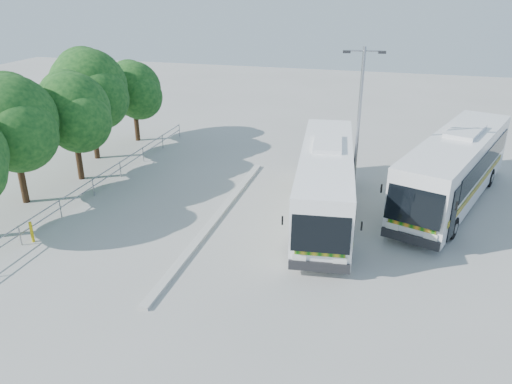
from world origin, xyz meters
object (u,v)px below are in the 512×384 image
(tree_far_c, at_px, (73,111))
(tree_far_e, at_px, (134,89))
(coach_main, at_px, (325,181))
(lamppost, at_px, (358,123))
(tree_far_d, at_px, (90,88))
(coach_adjacent, at_px, (455,168))
(tree_far_b, at_px, (12,121))
(bollard, at_px, (32,232))

(tree_far_c, relative_size, tree_far_e, 1.10)
(coach_main, xyz_separation_m, lamppost, (1.31, 1.51, 2.71))
(tree_far_d, relative_size, coach_main, 0.58)
(tree_far_c, bearing_deg, tree_far_e, 93.54)
(tree_far_e, distance_m, lamppost, 18.59)
(tree_far_e, xyz_separation_m, coach_adjacent, (21.95, -5.90, -1.87))
(tree_far_d, distance_m, coach_main, 17.17)
(tree_far_d, xyz_separation_m, tree_far_e, (0.68, 4.50, -0.93))
(tree_far_b, distance_m, coach_adjacent, 23.32)
(coach_main, xyz_separation_m, bollard, (-12.60, -6.54, -1.39))
(tree_far_b, bearing_deg, tree_far_c, 77.09)
(tree_far_b, height_order, tree_far_e, tree_far_b)
(bollard, bearing_deg, coach_main, 27.43)
(tree_far_e, xyz_separation_m, coach_main, (15.53, -9.34, -1.99))
(tree_far_b, height_order, tree_far_d, tree_far_d)
(tree_far_d, height_order, bollard, tree_far_d)
(bollard, bearing_deg, lamppost, 30.06)
(coach_main, bearing_deg, tree_far_b, -176.67)
(tree_far_d, relative_size, bollard, 7.22)
(coach_main, relative_size, bollard, 12.47)
(coach_main, height_order, coach_adjacent, coach_adjacent)
(tree_far_b, relative_size, bollard, 6.85)
(coach_main, relative_size, coach_adjacent, 0.95)
(tree_far_d, bearing_deg, lamppost, -10.74)
(coach_main, bearing_deg, lamppost, 42.53)
(lamppost, bearing_deg, tree_far_c, 172.61)
(coach_main, bearing_deg, tree_far_d, 156.88)
(tree_far_c, xyz_separation_m, lamppost, (16.34, 0.37, 0.35))
(tree_far_c, bearing_deg, tree_far_d, 107.83)
(tree_far_c, distance_m, coach_adjacent, 21.69)
(tree_far_c, distance_m, bollard, 8.88)
(tree_far_d, bearing_deg, tree_far_b, -87.77)
(tree_far_c, bearing_deg, coach_main, -4.33)
(tree_far_d, xyz_separation_m, lamppost, (17.53, -3.33, -0.21))
(tree_far_d, relative_size, lamppost, 0.88)
(tree_far_e, height_order, lamppost, lamppost)
(lamppost, bearing_deg, bollard, -158.64)
(tree_far_b, bearing_deg, tree_far_e, 88.17)
(tree_far_c, relative_size, coach_adjacent, 0.49)
(tree_far_b, bearing_deg, coach_adjacent, 15.50)
(tree_far_c, height_order, coach_main, tree_far_c)
(tree_far_c, relative_size, coach_main, 0.51)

